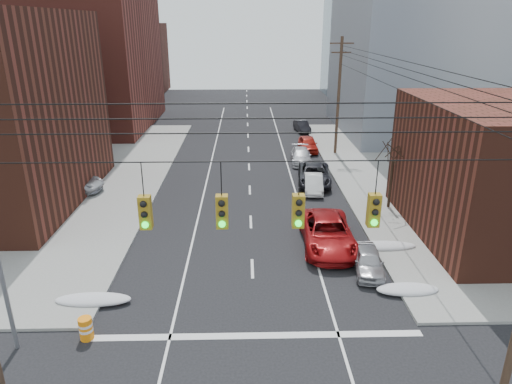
{
  "coord_description": "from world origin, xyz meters",
  "views": [
    {
      "loc": [
        -0.31,
        -9.12,
        12.23
      ],
      "look_at": [
        0.28,
        15.53,
        3.0
      ],
      "focal_mm": 32.0,
      "sensor_mm": 36.0,
      "label": 1
    }
  ],
  "objects_px": {
    "parked_car_c": "(314,175)",
    "parked_car_b": "(313,183)",
    "parked_car_d": "(301,156)",
    "lot_car_a": "(61,177)",
    "red_pickup": "(328,233)",
    "construction_barrel": "(86,328)",
    "parked_car_f": "(302,126)",
    "lot_car_d": "(54,157)",
    "lot_car_b": "(68,182)",
    "parked_car_a": "(368,261)",
    "parked_car_e": "(308,144)"
  },
  "relations": [
    {
      "from": "parked_car_d",
      "to": "construction_barrel",
      "type": "bearing_deg",
      "value": -112.02
    },
    {
      "from": "parked_car_a",
      "to": "construction_barrel",
      "type": "distance_m",
      "value": 13.85
    },
    {
      "from": "parked_car_f",
      "to": "construction_barrel",
      "type": "distance_m",
      "value": 39.71
    },
    {
      "from": "lot_car_a",
      "to": "lot_car_b",
      "type": "distance_m",
      "value": 1.58
    },
    {
      "from": "parked_car_c",
      "to": "parked_car_e",
      "type": "height_order",
      "value": "parked_car_c"
    },
    {
      "from": "red_pickup",
      "to": "parked_car_c",
      "type": "distance_m",
      "value": 10.98
    },
    {
      "from": "red_pickup",
      "to": "parked_car_d",
      "type": "relative_size",
      "value": 1.37
    },
    {
      "from": "parked_car_b",
      "to": "lot_car_d",
      "type": "height_order",
      "value": "lot_car_d"
    },
    {
      "from": "parked_car_a",
      "to": "parked_car_f",
      "type": "xyz_separation_m",
      "value": [
        0.4,
        32.35,
        0.02
      ]
    },
    {
      "from": "parked_car_c",
      "to": "lot_car_d",
      "type": "distance_m",
      "value": 23.03
    },
    {
      "from": "parked_car_b",
      "to": "parked_car_d",
      "type": "distance_m",
      "value": 7.51
    },
    {
      "from": "lot_car_a",
      "to": "lot_car_d",
      "type": "height_order",
      "value": "lot_car_d"
    },
    {
      "from": "parked_car_e",
      "to": "parked_car_c",
      "type": "bearing_deg",
      "value": -94.23
    },
    {
      "from": "parked_car_d",
      "to": "lot_car_d",
      "type": "height_order",
      "value": "lot_car_d"
    },
    {
      "from": "parked_car_b",
      "to": "parked_car_e",
      "type": "height_order",
      "value": "parked_car_e"
    },
    {
      "from": "parked_car_b",
      "to": "parked_car_f",
      "type": "height_order",
      "value": "same"
    },
    {
      "from": "parked_car_d",
      "to": "lot_car_a",
      "type": "distance_m",
      "value": 20.49
    },
    {
      "from": "lot_car_a",
      "to": "parked_car_b",
      "type": "bearing_deg",
      "value": -87.21
    },
    {
      "from": "parked_car_c",
      "to": "parked_car_e",
      "type": "relative_size",
      "value": 1.27
    },
    {
      "from": "lot_car_a",
      "to": "parked_car_e",
      "type": "bearing_deg",
      "value": -57.09
    },
    {
      "from": "parked_car_a",
      "to": "lot_car_a",
      "type": "relative_size",
      "value": 0.82
    },
    {
      "from": "parked_car_b",
      "to": "lot_car_d",
      "type": "distance_m",
      "value": 23.18
    },
    {
      "from": "red_pickup",
      "to": "parked_car_f",
      "type": "bearing_deg",
      "value": 87.66
    },
    {
      "from": "lot_car_d",
      "to": "construction_barrel",
      "type": "xyz_separation_m",
      "value": [
        10.44,
        -23.79,
        -0.43
      ]
    },
    {
      "from": "red_pickup",
      "to": "parked_car_b",
      "type": "relative_size",
      "value": 1.6
    },
    {
      "from": "parked_car_c",
      "to": "construction_barrel",
      "type": "bearing_deg",
      "value": -116.33
    },
    {
      "from": "lot_car_d",
      "to": "lot_car_a",
      "type": "bearing_deg",
      "value": -171.12
    },
    {
      "from": "lot_car_a",
      "to": "construction_barrel",
      "type": "xyz_separation_m",
      "value": [
        7.81,
        -18.33,
        -0.36
      ]
    },
    {
      "from": "lot_car_b",
      "to": "lot_car_a",
      "type": "bearing_deg",
      "value": 48.16
    },
    {
      "from": "parked_car_e",
      "to": "lot_car_a",
      "type": "height_order",
      "value": "lot_car_a"
    },
    {
      "from": "red_pickup",
      "to": "parked_car_f",
      "type": "distance_m",
      "value": 29.56
    },
    {
      "from": "lot_car_a",
      "to": "parked_car_a",
      "type": "bearing_deg",
      "value": -116.37
    },
    {
      "from": "parked_car_f",
      "to": "construction_barrel",
      "type": "height_order",
      "value": "parked_car_f"
    },
    {
      "from": "lot_car_b",
      "to": "parked_car_a",
      "type": "bearing_deg",
      "value": -112.63
    },
    {
      "from": "parked_car_b",
      "to": "parked_car_c",
      "type": "height_order",
      "value": "parked_car_c"
    },
    {
      "from": "parked_car_c",
      "to": "lot_car_a",
      "type": "bearing_deg",
      "value": -172.17
    },
    {
      "from": "parked_car_c",
      "to": "parked_car_b",
      "type": "bearing_deg",
      "value": -93.66
    },
    {
      "from": "red_pickup",
      "to": "lot_car_a",
      "type": "relative_size",
      "value": 1.41
    },
    {
      "from": "parked_car_e",
      "to": "parked_car_f",
      "type": "distance_m",
      "value": 8.75
    },
    {
      "from": "parked_car_a",
      "to": "parked_car_b",
      "type": "xyz_separation_m",
      "value": [
        -1.12,
        12.07,
        0.02
      ]
    },
    {
      "from": "parked_car_a",
      "to": "lot_car_d",
      "type": "bearing_deg",
      "value": 148.11
    },
    {
      "from": "lot_car_a",
      "to": "parked_car_d",
      "type": "bearing_deg",
      "value": -65.77
    },
    {
      "from": "lot_car_b",
      "to": "construction_barrel",
      "type": "distance_m",
      "value": 18.42
    },
    {
      "from": "red_pickup",
      "to": "parked_car_a",
      "type": "height_order",
      "value": "red_pickup"
    },
    {
      "from": "red_pickup",
      "to": "construction_barrel",
      "type": "height_order",
      "value": "red_pickup"
    },
    {
      "from": "parked_car_a",
      "to": "lot_car_b",
      "type": "relative_size",
      "value": 0.68
    },
    {
      "from": "lot_car_b",
      "to": "parked_car_d",
      "type": "bearing_deg",
      "value": -59.01
    },
    {
      "from": "red_pickup",
      "to": "parked_car_c",
      "type": "height_order",
      "value": "red_pickup"
    },
    {
      "from": "parked_car_c",
      "to": "lot_car_a",
      "type": "xyz_separation_m",
      "value": [
        -19.88,
        -0.55,
        0.11
      ]
    },
    {
      "from": "parked_car_b",
      "to": "lot_car_a",
      "type": "distance_m",
      "value": 19.61
    }
  ]
}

